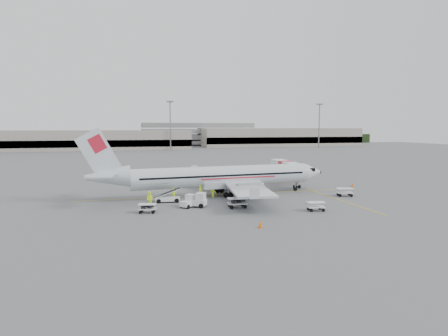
{
  "coord_description": "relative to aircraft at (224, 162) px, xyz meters",
  "views": [
    {
      "loc": [
        -14.55,
        -53.76,
        9.92
      ],
      "look_at": [
        0.0,
        2.0,
        3.8
      ],
      "focal_mm": 30.0,
      "sensor_mm": 36.0,
      "label": 1
    }
  ],
  "objects": [
    {
      "name": "ground",
      "position": [
        0.76,
        0.67,
        -4.92
      ],
      "size": [
        360.0,
        360.0,
        0.0
      ],
      "primitive_type": "plane",
      "color": "#56595B"
    },
    {
      "name": "stripe_lead",
      "position": [
        0.76,
        0.67,
        -4.91
      ],
      "size": [
        44.0,
        0.2,
        0.01
      ],
      "primitive_type": "cube",
      "color": "yellow",
      "rests_on": "ground"
    },
    {
      "name": "stripe_cross",
      "position": [
        14.76,
        -7.33,
        -4.91
      ],
      "size": [
        0.2,
        20.0,
        0.01
      ],
      "primitive_type": "cube",
      "color": "yellow",
      "rests_on": "ground"
    },
    {
      "name": "terminal_west",
      "position": [
        -39.24,
        130.67,
        -0.42
      ],
      "size": [
        110.0,
        22.0,
        9.0
      ],
      "primitive_type": null,
      "color": "gray",
      "rests_on": "ground"
    },
    {
      "name": "terminal_east",
      "position": [
        70.76,
        145.67,
        0.08
      ],
      "size": [
        90.0,
        26.0,
        10.0
      ],
      "primitive_type": null,
      "color": "gray",
      "rests_on": "ground"
    },
    {
      "name": "parking_garage",
      "position": [
        25.76,
        160.67,
        2.08
      ],
      "size": [
        62.0,
        24.0,
        14.0
      ],
      "primitive_type": null,
      "color": "slate",
      "rests_on": "ground"
    },
    {
      "name": "treeline",
      "position": [
        0.76,
        175.67,
        -1.92
      ],
      "size": [
        300.0,
        3.0,
        6.0
      ],
      "primitive_type": null,
      "color": "black",
      "rests_on": "ground"
    },
    {
      "name": "mast_center",
      "position": [
        5.76,
        118.67,
        6.08
      ],
      "size": [
        3.2,
        1.2,
        22.0
      ],
      "primitive_type": null,
      "color": "slate",
      "rests_on": "ground"
    },
    {
      "name": "mast_east",
      "position": [
        80.76,
        118.67,
        6.08
      ],
      "size": [
        3.2,
        1.2,
        22.0
      ],
      "primitive_type": null,
      "color": "slate",
      "rests_on": "ground"
    },
    {
      "name": "aircraft",
      "position": [
        0.0,
        0.0,
        0.0
      ],
      "size": [
        37.66,
        30.53,
        9.84
      ],
      "primitive_type": null,
      "rotation": [
        0.0,
        0.0,
        0.07
      ],
      "color": "silver",
      "rests_on": "ground"
    },
    {
      "name": "jet_bridge",
      "position": [
        13.87,
        8.76,
        -2.88
      ],
      "size": [
        4.23,
        15.71,
        4.07
      ],
      "primitive_type": null,
      "rotation": [
        0.0,
        0.0,
        -0.09
      ],
      "color": "silver",
      "rests_on": "ground"
    },
    {
      "name": "belt_loader",
      "position": [
        -8.61,
        -3.05,
        -3.72
      ],
      "size": [
        4.53,
        2.01,
        2.39
      ],
      "primitive_type": null,
      "rotation": [
        0.0,
        0.0,
        -0.08
      ],
      "color": "silver",
      "rests_on": "ground"
    },
    {
      "name": "tug_fore",
      "position": [
        4.51,
        -1.47,
        -3.98
      ],
      "size": [
        2.79,
        2.3,
        1.88
      ],
      "primitive_type": null,
      "rotation": [
        0.0,
        0.0,
        0.45
      ],
      "color": "silver",
      "rests_on": "ground"
    },
    {
      "name": "tug_mid",
      "position": [
        -5.37,
        -7.09,
        -4.01
      ],
      "size": [
        2.71,
        2.32,
        1.82
      ],
      "primitive_type": null,
      "rotation": [
        0.0,
        0.0,
        -0.51
      ],
      "color": "silver",
      "rests_on": "ground"
    },
    {
      "name": "tug_aft",
      "position": [
        -6.45,
        -7.05,
        -4.12
      ],
      "size": [
        2.32,
        2.26,
        1.59
      ],
      "primitive_type": null,
      "rotation": [
        0.0,
        0.0,
        0.74
      ],
      "color": "silver",
      "rests_on": "ground"
    },
    {
      "name": "cart_loaded_a",
      "position": [
        -0.54,
        -8.91,
        -4.29
      ],
      "size": [
        2.51,
        1.6,
        1.26
      ],
      "primitive_type": null,
      "rotation": [
        0.0,
        0.0,
        -0.07
      ],
      "color": "silver",
      "rests_on": "ground"
    },
    {
      "name": "cart_loaded_b",
      "position": [
        -11.61,
        -8.94,
        -4.38
      ],
      "size": [
        2.28,
        1.62,
        1.08
      ],
      "primitive_type": null,
      "rotation": [
        0.0,
        0.0,
        -0.2
      ],
      "color": "silver",
      "rests_on": "ground"
    },
    {
      "name": "cart_empty_a",
      "position": [
        8.13,
        -13.0,
        -4.37
      ],
      "size": [
        2.28,
        1.57,
        1.1
      ],
      "primitive_type": null,
      "rotation": [
        0.0,
        0.0,
        -0.16
      ],
      "color": "silver",
      "rests_on": "ground"
    },
    {
      "name": "cart_empty_b",
      "position": [
        17.01,
        -5.22,
        -4.31
      ],
      "size": [
        2.62,
        1.99,
        1.21
      ],
      "primitive_type": null,
      "rotation": [
        0.0,
        0.0,
        -0.3
      ],
      "color": "silver",
      "rests_on": "ground"
    },
    {
      "name": "cone_nose",
      "position": [
        23.48,
        2.6,
        -4.58
      ],
      "size": [
        0.41,
        0.41,
        0.68
      ],
      "primitive_type": "cone",
      "color": "#E85703",
      "rests_on": "ground"
    },
    {
      "name": "cone_port",
      "position": [
        5.93,
        12.14,
        -4.58
      ],
      "size": [
        0.41,
        0.41,
        0.67
      ],
      "primitive_type": "cone",
      "color": "#E85703",
      "rests_on": "ground"
    },
    {
      "name": "cone_stbd",
      "position": [
        -1.0,
        -18.57,
        -4.57
      ],
      "size": [
        0.43,
        0.43,
        0.7
      ],
      "primitive_type": "cone",
      "color": "#E85703",
      "rests_on": "ground"
    },
    {
      "name": "crew_a",
      "position": [
        -3.75,
        -1.33,
        -3.98
      ],
      "size": [
        0.81,
        0.77,
        1.87
      ],
      "primitive_type": "imported",
      "rotation": [
        0.0,
        0.0,
        0.64
      ],
      "color": "#D4F71F",
      "rests_on": "ground"
    },
    {
      "name": "crew_b",
      "position": [
        -11.09,
        -5.19,
        -3.97
      ],
      "size": [
        1.17,
        1.15,
        1.9
      ],
      "primitive_type": "imported",
      "rotation": [
        0.0,
        0.0,
        -0.73
      ],
      "color": "#D4F71F",
      "rests_on": "ground"
    },
    {
      "name": "crew_c",
      "position": [
        -1.78,
        -0.83,
        -4.02
      ],
      "size": [
        1.17,
        1.34,
        1.8
      ],
      "primitive_type": "imported",
      "rotation": [
        0.0,
        0.0,
        2.11
      ],
      "color": "#D4F71F",
      "rests_on": "ground"
    },
    {
      "name": "crew_d",
      "position": [
        -7.55,
        -1.2,
        -4.13
      ],
      "size": [
        0.97,
        0.52,
        1.58
      ],
      "primitive_type": "imported",
      "rotation": [
        0.0,
        0.0,
        3.29
      ],
      "color": "#D4F71F",
      "rests_on": "ground"
    }
  ]
}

